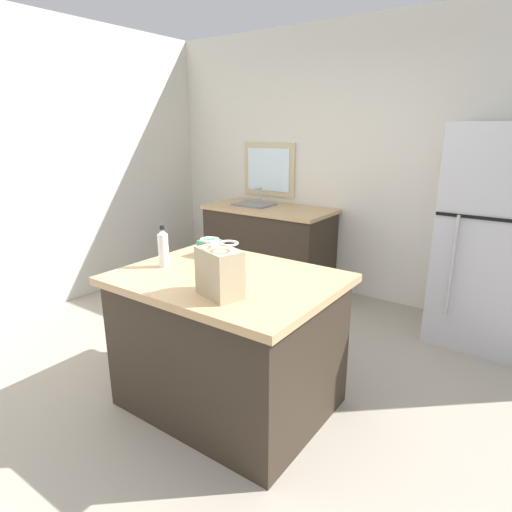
{
  "coord_description": "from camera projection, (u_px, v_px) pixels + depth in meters",
  "views": [
    {
      "loc": [
        1.46,
        -1.7,
        1.73
      ],
      "look_at": [
        -0.09,
        0.49,
        0.93
      ],
      "focal_mm": 30.14,
      "sensor_mm": 36.0,
      "label": 1
    }
  ],
  "objects": [
    {
      "name": "bottle",
      "position": [
        163.0,
        248.0,
        2.71
      ],
      "size": [
        0.07,
        0.07,
        0.27
      ],
      "color": "white",
      "rests_on": "kitchen_island"
    },
    {
      "name": "small_box",
      "position": [
        210.0,
        248.0,
        2.97
      ],
      "size": [
        0.13,
        0.14,
        0.11
      ],
      "primitive_type": "cube",
      "rotation": [
        0.0,
        0.0,
        -0.06
      ],
      "color": "#388E66",
      "rests_on": "kitchen_island"
    },
    {
      "name": "back_wall",
      "position": [
        381.0,
        166.0,
        4.23
      ],
      "size": [
        5.19,
        0.13,
        2.74
      ],
      "color": "silver",
      "rests_on": "ground"
    },
    {
      "name": "shopping_bag",
      "position": [
        220.0,
        272.0,
        2.24
      ],
      "size": [
        0.29,
        0.22,
        0.3
      ],
      "color": "tan",
      "rests_on": "kitchen_island"
    },
    {
      "name": "refrigerator",
      "position": [
        494.0,
        238.0,
        3.42
      ],
      "size": [
        0.78,
        0.73,
        1.78
      ],
      "color": "#B7B7BC",
      "rests_on": "ground"
    },
    {
      "name": "sink_counter",
      "position": [
        268.0,
        247.0,
        4.76
      ],
      "size": [
        1.38,
        0.69,
        1.1
      ],
      "color": "#33281E",
      "rests_on": "ground"
    },
    {
      "name": "ground",
      "position": [
        222.0,
        422.0,
        2.63
      ],
      "size": [
        6.23,
        6.23,
        0.0
      ],
      "primitive_type": "plane",
      "color": "#9E9384"
    },
    {
      "name": "kitchen_island",
      "position": [
        229.0,
        341.0,
        2.7
      ],
      "size": [
        1.3,
        1.0,
        0.88
      ],
      "color": "#33281E",
      "rests_on": "ground"
    }
  ]
}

